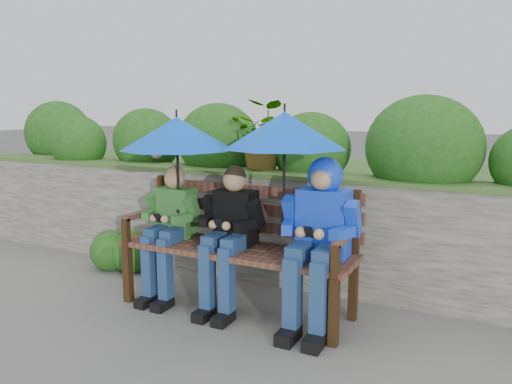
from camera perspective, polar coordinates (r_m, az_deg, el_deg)
The scene contains 8 objects.
ground at distance 4.17m, azimuth -0.63°, elevation -13.20°, with size 60.00×60.00×0.00m, color #5E5F5D.
garden_backdrop at distance 5.42m, azimuth 6.93°, elevation -1.03°, with size 8.00×2.86×1.76m.
park_bench at distance 4.03m, azimuth -1.79°, elevation -5.32°, with size 1.92×0.56×1.01m.
boy_left at distance 4.27m, azimuth -9.79°, elevation -3.57°, with size 0.47×0.54×1.13m.
boy_middle at distance 3.96m, azimuth -3.02°, elevation -4.30°, with size 0.49×0.57×1.17m.
boy_right at distance 3.64m, azimuth 7.23°, elevation -4.18°, with size 0.56×0.68×1.26m.
umbrella_left at distance 4.13m, azimuth -9.03°, elevation 6.61°, with size 0.93×0.93×0.86m.
umbrella_right at distance 3.66m, azimuth 3.27°, elevation 7.06°, with size 0.94×0.94×0.89m.
Camera 1 is at (1.75, -3.42, 1.62)m, focal length 35.00 mm.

